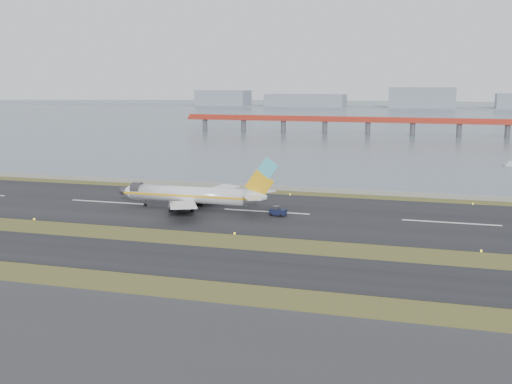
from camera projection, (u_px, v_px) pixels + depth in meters
ground at (222, 244)px, 116.45m from camera, size 1000.00×1000.00×0.00m
apron_strip at (37, 375)px, 64.54m from camera, size 1000.00×50.00×0.10m
taxiway_strip at (197, 261)px, 105.12m from camera, size 1000.00×18.00×0.10m
runway_strip at (266, 212)px, 144.76m from camera, size 1000.00×45.00×0.10m
seawall at (297, 189)px, 172.99m from camera, size 1000.00×2.50×1.00m
bay_water at (402, 115)px, 550.57m from camera, size 1400.00×800.00×1.30m
red_pier at (413, 122)px, 345.48m from camera, size 260.00×5.00×10.20m
far_shoreline at (426, 102)px, 696.67m from camera, size 1400.00×80.00×60.50m
airliner at (195, 195)px, 146.67m from camera, size 38.52×32.89×12.80m
pushback_tug at (278, 211)px, 140.05m from camera, size 3.81×2.71×2.22m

